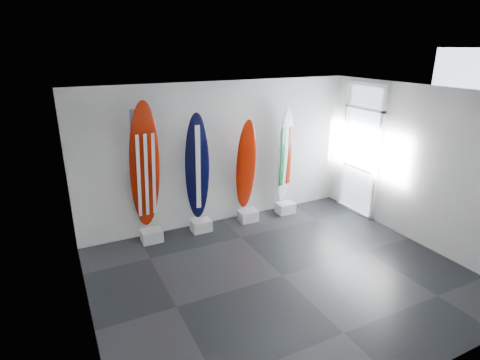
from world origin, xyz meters
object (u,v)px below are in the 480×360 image
surfboard_navy (197,168)px  surfboard_italy (285,156)px  surfboard_swiss (246,165)px  surfboard_usa (145,167)px

surfboard_navy → surfboard_italy: (2.07, 0.00, -0.02)m
surfboard_navy → surfboard_swiss: size_ratio=1.10×
surfboard_navy → surfboard_italy: surfboard_navy is taller
surfboard_swiss → surfboard_italy: size_ratio=0.93×
surfboard_italy → surfboard_navy: bearing=164.2°
surfboard_navy → surfboard_italy: bearing=2.4°
surfboard_swiss → surfboard_usa: bearing=-177.7°
surfboard_usa → surfboard_italy: 3.12m
surfboard_usa → surfboard_swiss: surfboard_usa is taller
surfboard_italy → surfboard_swiss: bearing=164.2°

